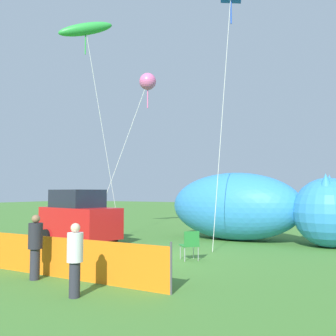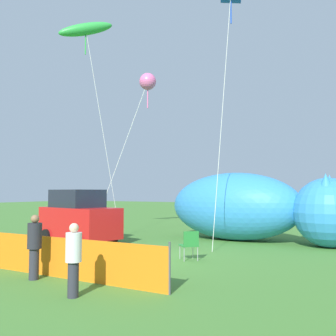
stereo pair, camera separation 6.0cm
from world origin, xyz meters
name	(u,v)px [view 1 (the left image)]	position (x,y,z in m)	size (l,w,h in m)	color
ground_plane	(140,257)	(0.00, 0.00, 0.00)	(120.00, 120.00, 0.00)	#477F33
parked_car	(79,217)	(-4.30, 1.70, 1.12)	(4.14, 2.58, 2.33)	red
folding_chair	(190,243)	(1.75, 0.30, 0.56)	(0.77, 0.77, 0.96)	#267F33
inflatable_cat	(254,209)	(2.30, 5.87, 1.44)	(8.80, 3.70, 3.12)	#338CD8
safety_fence	(29,254)	(-1.39, -3.51, 0.52)	(9.08, 0.14, 1.14)	orange
spectator_in_black_shirt	(75,257)	(1.43, -4.73, 0.85)	(0.34, 0.34, 1.57)	#2D2D38
spectator_in_grey_shirt	(35,244)	(-0.58, -4.01, 0.90)	(0.36, 0.36, 1.65)	#2D2D38
kite_green_fish	(86,30)	(-5.46, 3.28, 10.41)	(2.75, 2.53, 11.19)	silver
kite_blue_box	(231,0)	(1.79, 4.42, 10.62)	(1.15, 2.80, 11.11)	silver
kite_pink_octopus	(147,82)	(-2.35, 4.20, 7.50)	(2.30, 2.34, 7.95)	silver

